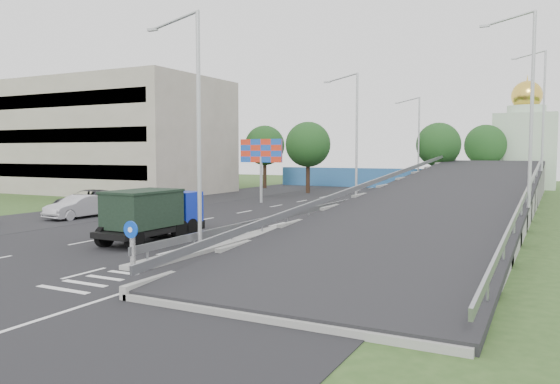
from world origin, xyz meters
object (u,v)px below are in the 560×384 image
Objects in this scene: lamp_post_near at (195,118)px; dump_truck at (153,213)px; sign_bollard at (132,243)px; lamp_post_mid at (354,133)px; lamp_post_far at (417,139)px; parked_car_c at (89,201)px; church at (525,145)px; parked_car_b at (79,207)px; billboard at (261,154)px.

lamp_post_near is 6.08m from dump_truck.
lamp_post_near reaches higher than sign_bollard.
sign_bollard is 6.70m from dump_truck.
lamp_post_near and lamp_post_mid have the same top height.
lamp_post_far reaches higher than parked_car_c.
parked_car_c is at bearing -120.92° from church.
dump_truck is at bearing 123.87° from sign_bollard.
lamp_post_mid is 20.11m from parked_car_c.
dump_truck is 11.87m from parked_car_b.
billboard is 0.94× the size of dump_truck.
lamp_post_near is 54.90m from church.
sign_bollard reaches higher than parked_car_c.
billboard is (-9.00, 25.83, 3.15)m from sign_bollard.
lamp_post_mid is 20.20m from parked_car_b.
lamp_post_mid is at bearing 90.00° from lamp_post_near.
lamp_post_far is 20.24m from billboard.
billboard reaches higher than sign_bollard.
dump_truck is 1.26× the size of parked_car_b.
dump_truck is (-3.84, -18.28, -4.38)m from lamp_post_mid.
lamp_post_near is at bearing -23.34° from dump_truck.
parked_car_c is (-12.76, 8.06, -0.60)m from dump_truck.
sign_bollard is at bearing -90.26° from lamp_post_mid.
dump_truck reaches higher than sign_bollard.
billboard is 16.42m from parked_car_b.
lamp_post_mid and lamp_post_far have the same top height.
lamp_post_mid is at bearing 79.02° from dump_truck.
lamp_post_mid reaches higher than sign_bollard.
church is 2.34× the size of parked_car_c.
lamp_post_mid is at bearing 43.99° from parked_car_b.
billboard is at bearing 109.21° from sign_bollard.
parked_car_b is at bearing -117.37° from church.
lamp_post_mid is at bearing -106.22° from church.
dump_truck is (-3.73, 5.55, 0.39)m from sign_bollard.
sign_bollard is 0.17× the size of lamp_post_mid.
sign_bollard is at bearing -99.81° from church.
church reaches higher than dump_truck.
lamp_post_mid is 1.00× the size of lamp_post_far.
lamp_post_mid is at bearing -12.38° from billboard.
church reaches higher than billboard.
lamp_post_near is 1.00× the size of lamp_post_mid.
lamp_post_near is at bearing -90.00° from lamp_post_far.
lamp_post_far is (0.00, 20.00, 0.00)m from lamp_post_mid.
billboard is at bearing 51.49° from parked_car_c.
billboard is (-9.11, -18.00, -1.62)m from lamp_post_far.
dump_truck reaches higher than parked_car_b.
sign_bollard is 0.12× the size of church.
lamp_post_mid is 1.72× the size of dump_truck.
church is at bearing 76.16° from dump_truck.
lamp_post_far is at bearing 90.00° from lamp_post_mid.
parked_car_c is (-16.48, 13.61, -0.21)m from sign_bollard.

